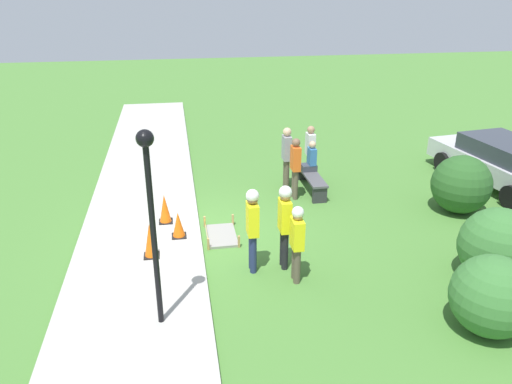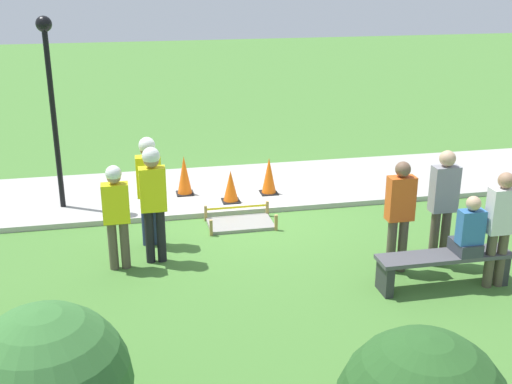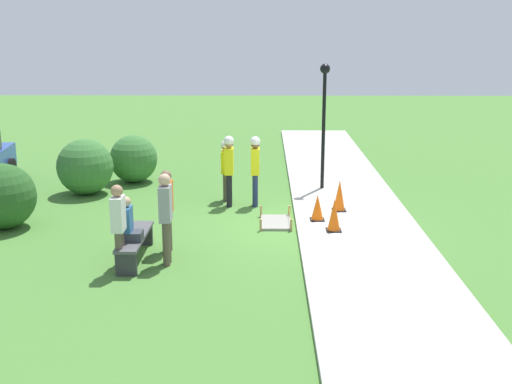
# 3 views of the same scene
# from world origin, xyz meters

# --- Properties ---
(ground_plane) EXTENTS (60.00, 60.00, 0.00)m
(ground_plane) POSITION_xyz_m (0.00, 0.00, 0.00)
(ground_plane) COLOR #477A33
(sidewalk) EXTENTS (28.00, 2.85, 0.10)m
(sidewalk) POSITION_xyz_m (0.00, -1.43, 0.05)
(sidewalk) COLOR #ADAAA3
(sidewalk) RESTS_ON ground_plane
(wet_concrete_patch) EXTENTS (1.21, 0.75, 0.29)m
(wet_concrete_patch) POSITION_xyz_m (0.27, 0.49, 0.04)
(wet_concrete_patch) COLOR gray
(wet_concrete_patch) RESTS_ON ground_plane
(traffic_cone_near_patch) EXTENTS (0.34, 0.34, 0.74)m
(traffic_cone_near_patch) POSITION_xyz_m (-0.55, -0.82, 0.47)
(traffic_cone_near_patch) COLOR black
(traffic_cone_near_patch) RESTS_ON sidewalk
(traffic_cone_far_patch) EXTENTS (0.34, 0.34, 0.63)m
(traffic_cone_far_patch) POSITION_xyz_m (0.27, -0.51, 0.41)
(traffic_cone_far_patch) COLOR black
(traffic_cone_far_patch) RESTS_ON sidewalk
(traffic_cone_sidewalk_edge) EXTENTS (0.34, 0.34, 0.79)m
(traffic_cone_sidewalk_edge) POSITION_xyz_m (1.10, -1.13, 0.49)
(traffic_cone_sidewalk_edge) COLOR black
(traffic_cone_sidewalk_edge) RESTS_ON sidewalk
(park_bench) EXTENTS (1.99, 0.44, 0.51)m
(park_bench) POSITION_xyz_m (-2.18, 3.38, 0.37)
(park_bench) COLOR #2D2D33
(park_bench) RESTS_ON ground_plane
(person_seated_on_bench) EXTENTS (0.36, 0.44, 0.89)m
(person_seated_on_bench) POSITION_xyz_m (-2.49, 3.43, 0.86)
(person_seated_on_bench) COLOR #383D47
(person_seated_on_bench) RESTS_ON park_bench
(worker_supervisor) EXTENTS (0.40, 0.27, 1.85)m
(worker_supervisor) POSITION_xyz_m (1.87, 1.00, 1.12)
(worker_supervisor) COLOR navy
(worker_supervisor) RESTS_ON ground_plane
(worker_assistant) EXTENTS (0.40, 0.27, 1.87)m
(worker_assistant) POSITION_xyz_m (1.84, 1.68, 1.13)
(worker_assistant) COLOR black
(worker_assistant) RESTS_ON ground_plane
(worker_trainee) EXTENTS (0.40, 0.24, 1.66)m
(worker_trainee) POSITION_xyz_m (2.41, 1.80, 0.97)
(worker_trainee) COLOR brown
(worker_trainee) RESTS_ON ground_plane
(bystander_in_orange_shirt) EXTENTS (0.40, 0.23, 1.75)m
(bystander_in_orange_shirt) POSITION_xyz_m (-1.72, 2.77, 0.99)
(bystander_in_orange_shirt) COLOR brown
(bystander_in_orange_shirt) RESTS_ON ground_plane
(bystander_in_gray_shirt) EXTENTS (0.40, 0.23, 1.74)m
(bystander_in_gray_shirt) POSITION_xyz_m (-2.91, 3.51, 0.99)
(bystander_in_gray_shirt) COLOR brown
(bystander_in_gray_shirt) RESTS_ON ground_plane
(bystander_in_white_shirt) EXTENTS (0.40, 0.24, 1.85)m
(bystander_in_white_shirt) POSITION_xyz_m (-2.45, 2.69, 1.06)
(bystander_in_white_shirt) COLOR brown
(bystander_in_white_shirt) RESTS_ON ground_plane
(lamppost_near) EXTENTS (0.28, 0.28, 3.51)m
(lamppost_near) POSITION_xyz_m (3.44, -0.90, 2.43)
(lamppost_near) COLOR black
(lamppost_near) RESTS_ON sidewalk
(shrub_rounded_near) EXTENTS (1.57, 1.57, 1.57)m
(shrub_rounded_near) POSITION_xyz_m (3.05, 5.79, 0.78)
(shrub_rounded_near) COLOR #387033
(shrub_rounded_near) RESTS_ON ground_plane
(shrub_rounded_mid) EXTENTS (1.43, 1.43, 1.43)m
(shrub_rounded_mid) POSITION_xyz_m (4.51, 4.72, 0.72)
(shrub_rounded_mid) COLOR #387033
(shrub_rounded_mid) RESTS_ON ground_plane
(shrub_rounded_far) EXTENTS (1.54, 1.54, 1.54)m
(shrub_rounded_far) POSITION_xyz_m (-0.14, 6.85, 0.77)
(shrub_rounded_far) COLOR #285623
(shrub_rounded_far) RESTS_ON ground_plane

